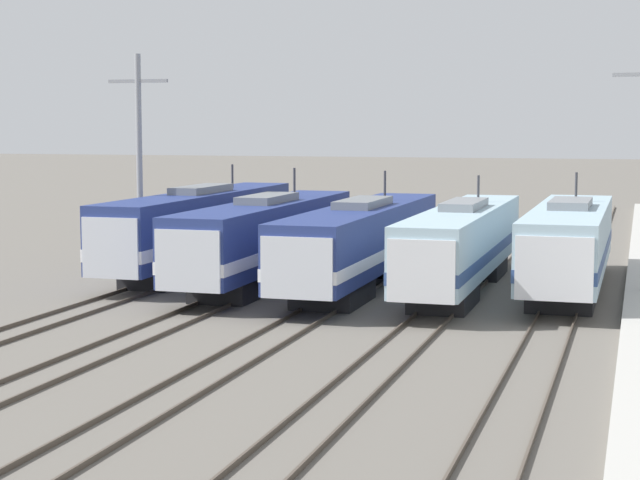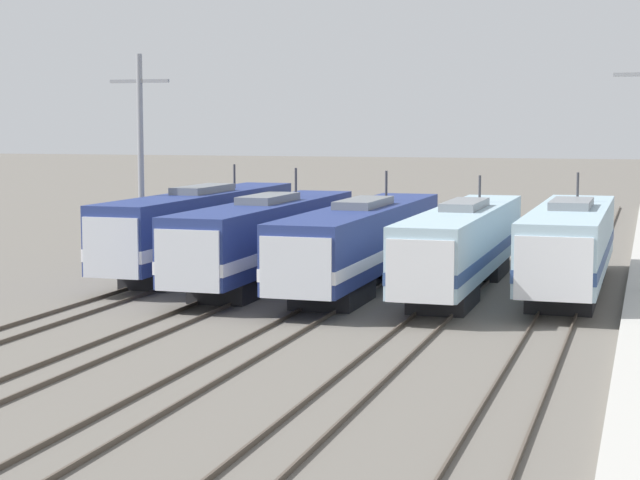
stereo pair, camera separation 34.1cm
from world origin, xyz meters
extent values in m
plane|color=#666059|center=(0.00, 0.00, 0.00)|extent=(400.00, 400.00, 0.00)
cube|color=#4C4238|center=(-9.76, 0.00, 0.07)|extent=(0.07, 120.00, 0.15)
cube|color=#4C4238|center=(-8.33, 0.00, 0.07)|extent=(0.07, 120.00, 0.15)
cube|color=#4C4238|center=(-5.24, 0.00, 0.07)|extent=(0.07, 120.00, 0.15)
cube|color=#4C4238|center=(-3.81, 0.00, 0.07)|extent=(0.07, 120.00, 0.15)
cube|color=#4C4238|center=(-0.72, 0.00, 0.07)|extent=(0.07, 120.00, 0.15)
cube|color=#4C4238|center=(0.72, 0.00, 0.07)|extent=(0.07, 120.00, 0.15)
cube|color=#4C4238|center=(3.81, 0.00, 0.07)|extent=(0.07, 120.00, 0.15)
cube|color=#4C4238|center=(5.24, 0.00, 0.07)|extent=(0.07, 120.00, 0.15)
cube|color=#4C4238|center=(8.33, 0.00, 0.07)|extent=(0.07, 120.00, 0.15)
cube|color=#4C4238|center=(9.76, 0.00, 0.07)|extent=(0.07, 120.00, 0.15)
cube|color=black|center=(-9.05, 6.17, 0.47)|extent=(2.36, 4.23, 0.95)
cube|color=black|center=(-9.05, 15.78, 0.47)|extent=(2.36, 4.23, 0.95)
cube|color=navy|center=(-9.05, 10.97, 2.45)|extent=(2.77, 19.22, 3.01)
cube|color=silver|center=(-9.05, 10.97, 1.85)|extent=(2.81, 19.26, 0.54)
cube|color=silver|center=(-9.05, 2.16, 2.23)|extent=(2.55, 1.79, 2.55)
cube|color=black|center=(-9.05, 1.35, 2.79)|extent=(2.17, 0.08, 0.72)
cube|color=slate|center=(-9.05, 10.97, 4.13)|extent=(1.53, 4.80, 0.35)
cylinder|color=#38383D|center=(-9.05, 15.20, 4.59)|extent=(0.12, 0.12, 1.26)
cube|color=black|center=(-4.52, 3.55, 0.47)|extent=(2.48, 4.00, 0.95)
cube|color=black|center=(-4.52, 12.63, 0.47)|extent=(2.48, 4.00, 0.95)
cube|color=navy|center=(-4.52, 8.09, 2.36)|extent=(2.92, 18.17, 2.82)
cube|color=silver|center=(-4.52, 8.09, 1.80)|extent=(2.96, 18.21, 0.51)
cube|color=silver|center=(-4.52, 0.08, 2.15)|extent=(2.68, 2.35, 2.40)
cube|color=black|center=(-4.52, -1.02, 2.68)|extent=(2.28, 0.08, 0.67)
cube|color=slate|center=(-4.52, 8.09, 3.94)|extent=(1.60, 4.54, 0.35)
cylinder|color=#38383D|center=(-4.52, 12.09, 4.48)|extent=(0.12, 0.12, 1.43)
cube|color=black|center=(0.00, 3.39, 0.47)|extent=(2.55, 4.25, 0.95)
cube|color=black|center=(0.00, 13.04, 0.47)|extent=(2.55, 4.25, 0.95)
cube|color=navy|center=(0.00, 8.22, 2.30)|extent=(3.00, 19.31, 2.71)
cube|color=silver|center=(0.00, 8.22, 1.76)|extent=(3.04, 19.35, 0.49)
cube|color=silver|center=(0.00, -0.46, 2.10)|extent=(2.76, 2.16, 2.30)
cube|color=black|center=(0.00, -1.46, 2.61)|extent=(2.35, 0.08, 0.64)
cube|color=slate|center=(0.00, 8.22, 3.83)|extent=(1.65, 4.83, 0.35)
cylinder|color=#38383D|center=(0.00, 12.47, 4.38)|extent=(0.12, 0.12, 1.44)
cube|color=#232326|center=(4.52, 3.80, 0.47)|extent=(2.30, 4.18, 0.95)
cube|color=#232326|center=(4.52, 13.29, 0.47)|extent=(2.30, 4.18, 0.95)
cube|color=#9EBCCC|center=(4.52, 8.55, 2.30)|extent=(2.70, 18.98, 2.70)
cube|color=navy|center=(4.52, 8.55, 1.76)|extent=(2.74, 19.02, 0.49)
cube|color=silver|center=(4.52, 0.15, 2.10)|extent=(2.49, 2.39, 2.30)
cube|color=black|center=(4.52, -0.96, 2.60)|extent=(2.11, 0.08, 0.64)
cube|color=gray|center=(4.52, 8.55, 3.83)|extent=(1.49, 4.74, 0.35)
cylinder|color=#38383D|center=(4.52, 12.72, 4.29)|extent=(0.12, 0.12, 1.28)
cube|color=#232326|center=(9.05, 5.16, 0.47)|extent=(2.60, 3.78, 0.95)
cube|color=#232326|center=(9.05, 13.74, 0.47)|extent=(2.60, 3.78, 0.95)
cube|color=#9EBCCC|center=(9.05, 9.45, 2.34)|extent=(3.05, 17.16, 2.78)
cube|color=navy|center=(9.05, 9.45, 1.78)|extent=(3.09, 17.20, 0.50)
cube|color=silver|center=(9.05, 1.86, 2.13)|extent=(2.81, 2.17, 2.36)
cube|color=black|center=(9.05, 0.85, 2.65)|extent=(2.39, 0.08, 0.66)
cube|color=gray|center=(9.05, 9.45, 3.91)|extent=(1.68, 4.29, 0.35)
cylinder|color=#38383D|center=(9.05, 13.23, 4.42)|extent=(0.12, 0.12, 1.38)
cylinder|color=gray|center=(-11.02, 8.14, 5.33)|extent=(0.29, 0.29, 10.67)
cube|color=gray|center=(-11.02, 8.14, 9.39)|extent=(3.04, 0.16, 0.16)
camera|label=1|loc=(12.00, -38.27, 7.32)|focal=60.00mm
camera|label=2|loc=(12.33, -38.17, 7.32)|focal=60.00mm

